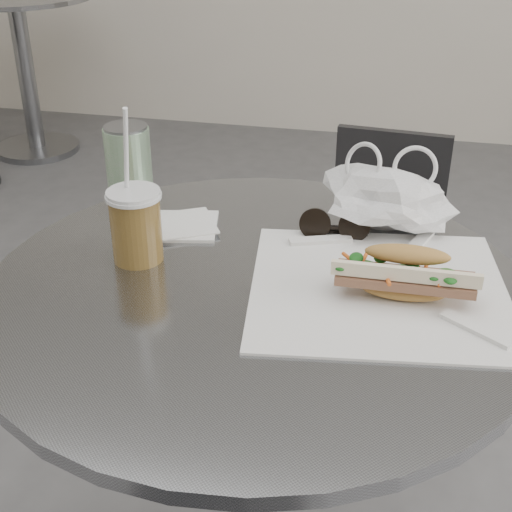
% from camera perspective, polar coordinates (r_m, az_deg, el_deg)
% --- Properties ---
extents(cafe_table, '(0.76, 0.76, 0.74)m').
position_cam_1_polar(cafe_table, '(1.15, 0.02, -13.99)').
color(cafe_table, slate).
rests_on(cafe_table, ground).
extents(bg_table, '(0.70, 0.70, 0.74)m').
position_cam_1_polar(bg_table, '(3.60, -18.11, 14.98)').
color(bg_table, slate).
rests_on(bg_table, ground).
extents(chair_far, '(0.36, 0.37, 0.68)m').
position_cam_1_polar(chair_far, '(1.83, 9.42, -2.55)').
color(chair_far, '#2A2A2C').
rests_on(chair_far, ground).
extents(sandwich_paper, '(0.39, 0.37, 0.00)m').
position_cam_1_polar(sandwich_paper, '(0.99, 9.77, -2.58)').
color(sandwich_paper, white).
rests_on(sandwich_paper, cafe_table).
extents(banh_mi, '(0.22, 0.09, 0.08)m').
position_cam_1_polar(banh_mi, '(0.95, 11.86, -1.43)').
color(banh_mi, '#AD7541').
rests_on(banh_mi, sandwich_paper).
extents(iced_coffee, '(0.08, 0.08, 0.23)m').
position_cam_1_polar(iced_coffee, '(1.04, -9.59, 2.53)').
color(iced_coffee, olive).
rests_on(iced_coffee, cafe_table).
extents(sunglasses, '(0.11, 0.03, 0.05)m').
position_cam_1_polar(sunglasses, '(1.11, 6.30, 2.33)').
color(sunglasses, black).
rests_on(sunglasses, cafe_table).
extents(plastic_bag, '(0.23, 0.20, 0.10)m').
position_cam_1_polar(plastic_bag, '(1.13, 10.30, 4.35)').
color(plastic_bag, white).
rests_on(plastic_bag, cafe_table).
extents(napkin_stack, '(0.13, 0.13, 0.01)m').
position_cam_1_polar(napkin_stack, '(1.14, -5.86, 2.46)').
color(napkin_stack, white).
rests_on(napkin_stack, cafe_table).
extents(drink_can, '(0.07, 0.07, 0.14)m').
position_cam_1_polar(drink_can, '(1.20, -10.12, 6.97)').
color(drink_can, '#60A564').
rests_on(drink_can, cafe_table).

